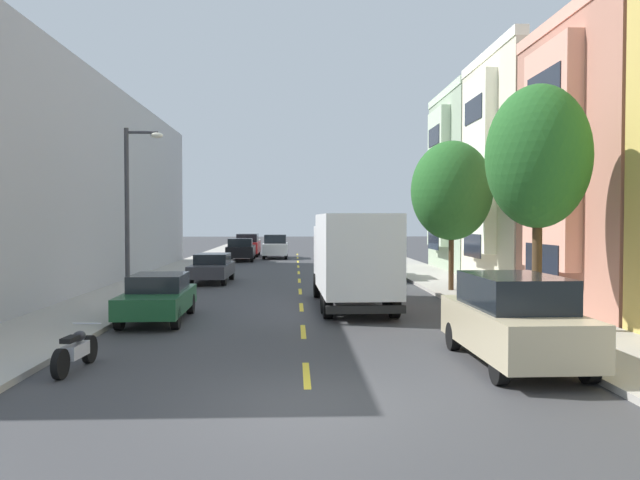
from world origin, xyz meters
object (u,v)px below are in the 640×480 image
(parked_suv_navy, at_px, (380,261))
(parked_motorcycle, at_px, (76,351))
(street_tree_second, at_px, (452,191))
(parked_sedan_forest, at_px, (158,297))
(moving_white_sedan, at_px, (276,246))
(street_lamp, at_px, (132,201))
(parked_suv_champagne, at_px, (514,319))
(street_tree_nearest, at_px, (538,157))
(delivery_box_truck, at_px, (353,255))
(parked_sedan_charcoal, at_px, (212,267))
(parked_wagon_orange, at_px, (364,254))
(parked_suv_red, at_px, (248,245))
(parked_pickup_black, at_px, (241,250))
(parked_suv_sky, at_px, (353,246))

(parked_suv_navy, height_order, parked_motorcycle, parked_suv_navy)
(street_tree_second, height_order, parked_sedan_forest, street_tree_second)
(street_tree_second, distance_m, moving_white_sedan, 26.78)
(street_lamp, bearing_deg, parked_sedan_forest, -62.41)
(street_tree_second, xyz_separation_m, parked_suv_champagne, (-1.95, -13.39, -3.36))
(street_tree_nearest, xyz_separation_m, moving_white_sedan, (-8.20, 34.88, -3.83))
(delivery_box_truck, xyz_separation_m, parked_sedan_charcoal, (-6.15, 9.50, -1.14))
(street_tree_nearest, xyz_separation_m, street_tree_second, (0.00, 9.61, -0.47))
(delivery_box_truck, height_order, parked_motorcycle, delivery_box_truck)
(street_tree_nearest, bearing_deg, street_lamp, 156.32)
(parked_wagon_orange, distance_m, parked_sedan_charcoal, 13.79)
(street_tree_nearest, height_order, parked_suv_red, street_tree_nearest)
(street_tree_nearest, xyz_separation_m, parked_motorcycle, (-11.15, -3.95, -4.41))
(parked_suv_champagne, bearing_deg, parked_motorcycle, -178.97)
(street_tree_second, relative_size, parked_wagon_orange, 1.34)
(parked_pickup_black, bearing_deg, parked_sedan_forest, -90.24)
(parked_suv_red, bearing_deg, parked_pickup_black, -90.54)
(street_lamp, bearing_deg, parked_suv_red, 87.04)
(parked_sedan_forest, height_order, parked_suv_red, parked_suv_red)
(parked_sedan_charcoal, bearing_deg, parked_suv_red, 89.79)
(delivery_box_truck, bearing_deg, parked_suv_red, 100.57)
(parked_sedan_charcoal, bearing_deg, parked_suv_sky, 66.36)
(parked_pickup_black, relative_size, parked_sedan_charcoal, 1.18)
(parked_wagon_orange, distance_m, parked_motorcycle, 30.73)
(street_tree_second, distance_m, parked_wagon_orange, 16.29)
(street_tree_nearest, distance_m, parked_wagon_orange, 25.77)
(parked_motorcycle, bearing_deg, parked_suv_champagne, 1.03)
(parked_suv_red, relative_size, moving_white_sedan, 1.00)
(street_lamp, xyz_separation_m, delivery_box_truck, (7.74, -0.17, -1.87))
(delivery_box_truck, relative_size, parked_motorcycle, 3.74)
(street_lamp, bearing_deg, delivery_box_truck, -1.27)
(parked_sedan_forest, xyz_separation_m, parked_suv_navy, (8.70, 13.52, 0.24))
(street_tree_second, distance_m, parked_suv_sky, 25.62)
(parked_pickup_black, bearing_deg, parked_suv_champagne, -76.10)
(moving_white_sedan, bearing_deg, parked_motorcycle, -94.34)
(parked_suv_champagne, height_order, parked_suv_navy, same)
(parked_suv_red, bearing_deg, delivery_box_truck, -79.43)
(street_lamp, xyz_separation_m, moving_white_sedan, (4.14, 29.48, -2.77))
(parked_wagon_orange, xyz_separation_m, parked_suv_red, (-8.69, 12.38, 0.18))
(delivery_box_truck, height_order, parked_suv_navy, delivery_box_truck)
(street_tree_nearest, distance_m, parked_suv_red, 39.42)
(moving_white_sedan, bearing_deg, street_tree_second, -72.02)
(parked_wagon_orange, height_order, parked_pickup_black, parked_pickup_black)
(moving_white_sedan, bearing_deg, parked_sedan_forest, -94.68)
(street_lamp, xyz_separation_m, parked_pickup_black, (1.61, 26.26, -2.93))
(street_tree_nearest, xyz_separation_m, street_lamp, (-12.34, 5.41, -1.06))
(parked_suv_sky, relative_size, moving_white_sedan, 1.01)
(parked_suv_navy, bearing_deg, parked_pickup_black, 118.82)
(parked_sedan_charcoal, relative_size, moving_white_sedan, 0.94)
(parked_suv_sky, relative_size, parked_suv_red, 1.01)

